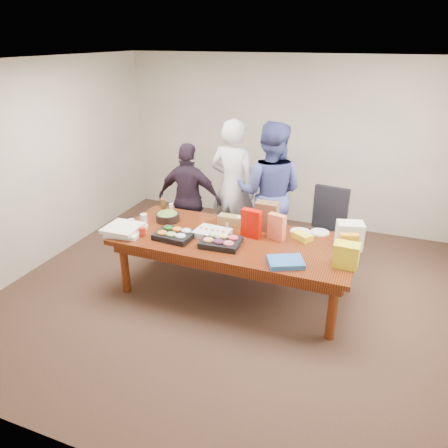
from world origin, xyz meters
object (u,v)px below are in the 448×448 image
at_px(office_chair, 326,235).
at_px(sheet_cake, 212,233).
at_px(conference_table, 233,266).
at_px(person_right, 270,193).
at_px(salad_bowl, 167,217).
at_px(person_center, 233,187).

bearing_deg(office_chair, sheet_cake, -133.50).
xyz_separation_m(conference_table, person_right, (0.13, 1.07, 0.60)).
xyz_separation_m(conference_table, salad_bowl, (-0.97, 0.18, 0.42)).
bearing_deg(person_center, office_chair, 177.42).
distance_m(sheet_cake, salad_bowl, 0.74).
xyz_separation_m(person_center, sheet_cake, (0.16, -1.16, -0.18)).
xyz_separation_m(office_chair, person_center, (-1.37, 0.21, 0.42)).
distance_m(conference_table, office_chair, 1.34).
relative_size(office_chair, salad_bowl, 3.56).
distance_m(person_center, person_right, 0.55).
relative_size(person_center, salad_bowl, 6.33).
distance_m(person_center, sheet_cake, 1.19).
bearing_deg(person_center, person_right, 179.64).
distance_m(conference_table, person_center, 1.35).
bearing_deg(conference_table, person_center, 110.22).
relative_size(person_center, person_right, 1.00).
bearing_deg(salad_bowl, person_center, 59.84).
relative_size(office_chair, sheet_cake, 2.69).
height_order(office_chair, sheet_cake, office_chair).
bearing_deg(person_right, sheet_cake, 66.07).
xyz_separation_m(office_chair, sheet_cake, (-1.21, -0.95, 0.24)).
relative_size(sheet_cake, salad_bowl, 1.32).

